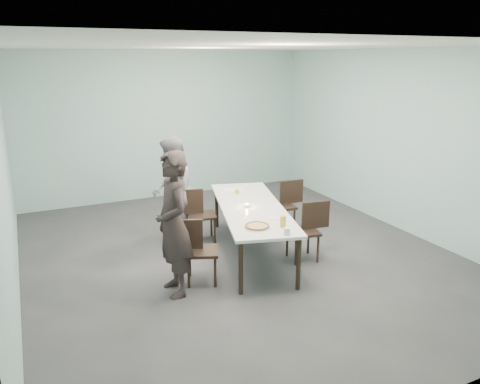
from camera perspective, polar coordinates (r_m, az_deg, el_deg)
name	(u,v)px	position (r m, az deg, el deg)	size (l,w,h in m)	color
ground	(238,255)	(7.10, -0.19, -7.67)	(7.00, 7.00, 0.00)	#333335
room_shell	(238,120)	(6.54, -0.20, 8.77)	(6.02, 7.02, 3.01)	#99C1BF
table	(251,210)	(6.91, 1.40, -2.19)	(1.57, 2.75, 0.75)	white
chair_near_left	(195,246)	(6.13, -5.45, -6.61)	(0.65, 0.55, 0.87)	black
chair_far_left	(197,211)	(7.47, -5.25, -2.37)	(0.65, 0.51, 0.87)	black
chair_near_right	(308,227)	(6.86, 8.31, -4.18)	(0.64, 0.48, 0.87)	black
chair_far_right	(285,202)	(7.95, 5.56, -1.22)	(0.62, 0.45, 0.87)	black
diner_near	(173,224)	(5.75, -8.11, -3.94)	(0.66, 0.43, 1.82)	black
diner_far	(172,190)	(7.43, -8.25, 0.20)	(0.82, 0.64, 1.69)	gray
pizza	(257,226)	(6.04, 2.10, -4.20)	(0.34, 0.34, 0.04)	white
side_plate	(274,218)	(6.40, 4.12, -3.14)	(0.18, 0.18, 0.01)	white
beer_glass	(283,222)	(6.06, 5.27, -3.62)	(0.08, 0.08, 0.15)	gold
water_tumbler	(287,231)	(5.82, 5.72, -4.79)	(0.08, 0.08, 0.09)	silver
tealight	(247,206)	(6.84, 0.86, -1.69)	(0.06, 0.06, 0.05)	silver
amber_tumbler	(237,191)	(7.49, -0.37, 0.07)	(0.07, 0.07, 0.08)	gold
menu	(234,190)	(7.72, -0.72, 0.28)	(0.30, 0.22, 0.01)	silver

